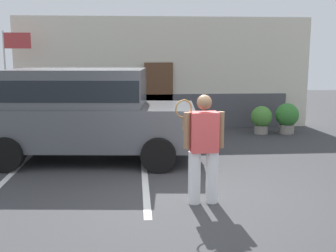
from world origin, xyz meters
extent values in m
plane|color=#38383A|center=(0.00, 0.00, 0.00)|extent=(40.00, 40.00, 0.00)
cube|color=silver|center=(-3.44, 1.50, 0.00)|extent=(0.12, 4.40, 0.01)
cube|color=silver|center=(-0.77, 1.50, 0.00)|extent=(0.12, 4.40, 0.01)
cube|color=beige|center=(0.00, 6.95, 1.76)|extent=(9.35, 0.30, 3.51)
cube|color=#4C4C51|center=(0.00, 6.75, 0.55)|extent=(7.85, 0.10, 1.10)
cube|color=brown|center=(-0.21, 6.73, 1.05)|extent=(0.90, 0.06, 2.10)
cube|color=#4C4F54|center=(-1.95, 2.84, 0.80)|extent=(4.75, 2.29, 0.90)
cube|color=#4C4F54|center=(-2.20, 2.86, 1.65)|extent=(3.04, 2.01, 0.80)
cube|color=black|center=(-2.20, 2.86, 1.63)|extent=(2.99, 2.02, 0.44)
cylinder|color=black|center=(-0.32, 3.65, 0.36)|extent=(0.74, 0.32, 0.72)
cylinder|color=black|center=(-0.49, 1.76, 0.36)|extent=(0.74, 0.32, 0.72)
cylinder|color=black|center=(-3.41, 3.92, 0.36)|extent=(0.74, 0.32, 0.72)
cylinder|color=black|center=(-3.58, 2.03, 0.36)|extent=(0.74, 0.32, 0.72)
cylinder|color=white|center=(0.28, -0.04, 0.43)|extent=(0.20, 0.20, 0.85)
cylinder|color=white|center=(-0.01, -0.06, 0.43)|extent=(0.20, 0.20, 0.85)
cube|color=#E04C4C|center=(0.13, -0.05, 1.17)|extent=(0.45, 0.30, 0.63)
sphere|color=#8C6647|center=(0.13, -0.05, 1.64)|extent=(0.24, 0.24, 0.24)
cylinder|color=#8C6647|center=(0.40, -0.03, 1.20)|extent=(0.11, 0.11, 0.58)
cylinder|color=#8C6647|center=(-0.14, -0.07, 1.20)|extent=(0.11, 0.11, 0.58)
torus|color=olive|center=(-0.19, -0.02, 1.53)|extent=(0.28, 0.13, 0.29)
cylinder|color=olive|center=(-0.19, -0.02, 1.30)|extent=(0.03, 0.03, 0.20)
cylinder|color=gray|center=(2.81, 5.63, 0.12)|extent=(0.41, 0.41, 0.25)
sphere|color=#4C8C38|center=(2.81, 5.63, 0.52)|extent=(0.63, 0.63, 0.63)
cylinder|color=gray|center=(3.59, 5.60, 0.14)|extent=(0.45, 0.45, 0.27)
sphere|color=#387F33|center=(3.59, 5.60, 0.57)|extent=(0.70, 0.70, 0.70)
cylinder|color=silver|center=(-4.71, 6.09, 1.51)|extent=(0.05, 0.05, 3.02)
cube|color=#B23838|center=(-4.31, 6.09, 2.75)|extent=(0.75, 0.03, 0.45)
camera|label=1|loc=(-0.93, -6.42, 2.39)|focal=44.51mm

